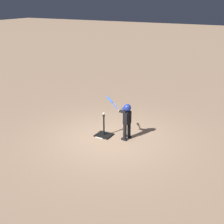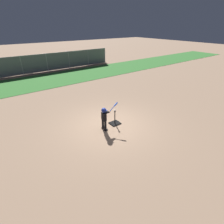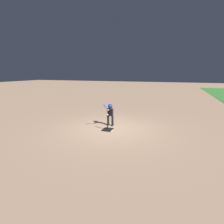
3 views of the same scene
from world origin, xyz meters
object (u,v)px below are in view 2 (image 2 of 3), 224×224
(batting_tee, at_px, (115,122))
(baseball, at_px, (115,110))
(batter_child, at_px, (105,116))
(bleachers_far_right, at_px, (92,58))
(bleachers_far_left, at_px, (13,68))

(batting_tee, bearing_deg, baseball, 0.00)
(batter_child, height_order, bleachers_far_right, batter_child)
(baseball, bearing_deg, batter_child, -168.98)
(batting_tee, relative_size, batter_child, 0.56)
(batting_tee, distance_m, baseball, 0.69)
(bleachers_far_left, bearing_deg, batter_child, -84.46)
(batter_child, relative_size, bleachers_far_left, 0.34)
(batting_tee, height_order, bleachers_far_left, bleachers_far_left)
(bleachers_far_left, bearing_deg, baseball, -81.56)
(bleachers_far_left, height_order, bleachers_far_right, bleachers_far_right)
(batter_child, distance_m, bleachers_far_left, 14.73)
(batter_child, bearing_deg, baseball, 11.02)
(batting_tee, bearing_deg, batter_child, -168.98)
(baseball, height_order, bleachers_far_left, bleachers_far_left)
(baseball, xyz_separation_m, bleachers_far_left, (-2.15, 14.51, -0.28))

